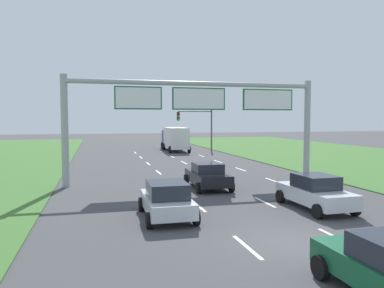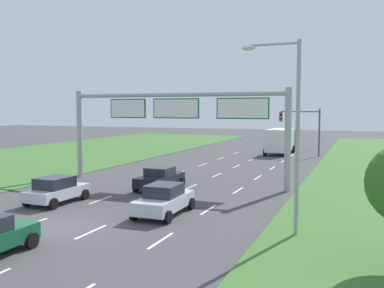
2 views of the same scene
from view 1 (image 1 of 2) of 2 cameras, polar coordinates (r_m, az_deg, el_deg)
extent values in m
plane|color=#424244|center=(13.74, 15.33, -14.29)|extent=(200.00, 200.00, 0.00)
cube|color=white|center=(13.00, 8.37, -15.24)|extent=(0.14, 2.40, 0.01)
cube|color=white|center=(18.46, 1.02, -9.44)|extent=(0.14, 2.40, 0.01)
cube|color=white|center=(24.17, -2.80, -6.27)|extent=(0.14, 2.40, 0.01)
cube|color=white|center=(30.00, -5.13, -4.31)|extent=(0.14, 2.40, 0.01)
cube|color=white|center=(35.88, -6.69, -2.98)|extent=(0.14, 2.40, 0.01)
cube|color=white|center=(41.80, -7.81, -2.03)|extent=(0.14, 2.40, 0.01)
cube|color=white|center=(47.74, -8.65, -1.31)|extent=(0.14, 2.40, 0.01)
cube|color=white|center=(14.66, 21.44, -13.24)|extent=(0.14, 2.40, 0.01)
cube|color=white|center=(19.66, 11.02, -8.69)|extent=(0.14, 2.40, 0.01)
cube|color=white|center=(25.10, 5.09, -5.90)|extent=(0.14, 2.40, 0.01)
cube|color=white|center=(30.76, 1.33, -4.09)|extent=(0.14, 2.40, 0.01)
cube|color=white|center=(36.52, -1.24, -2.84)|extent=(0.14, 2.40, 0.01)
cube|color=white|center=(42.35, -3.10, -1.92)|extent=(0.14, 2.40, 0.01)
cube|color=white|center=(48.22, -4.51, -1.23)|extent=(0.14, 2.40, 0.01)
cube|color=white|center=(21.38, 19.60, -7.83)|extent=(0.14, 2.40, 0.01)
cube|color=white|center=(26.47, 12.28, -5.47)|extent=(0.14, 2.40, 0.01)
cube|color=white|center=(31.88, 7.41, -3.84)|extent=(0.14, 2.40, 0.01)
cube|color=white|center=(37.47, 3.99, -2.67)|extent=(0.14, 2.40, 0.01)
cube|color=white|center=(43.17, 1.46, -1.81)|extent=(0.14, 2.40, 0.01)
cube|color=white|center=(48.94, -0.47, -1.14)|extent=(0.14, 2.40, 0.01)
cube|color=black|center=(23.09, 2.39, -5.11)|extent=(2.01, 4.31, 0.67)
cube|color=#232833|center=(23.01, 2.39, -3.60)|extent=(1.68, 1.81, 0.55)
cylinder|color=black|center=(24.43, -0.88, -5.41)|extent=(0.23, 0.64, 0.64)
cylinder|color=black|center=(24.93, 3.58, -5.23)|extent=(0.23, 0.64, 0.64)
cylinder|color=black|center=(21.38, 1.00, -6.74)|extent=(0.23, 0.64, 0.64)
cylinder|color=black|center=(21.95, 6.03, -6.48)|extent=(0.23, 0.64, 0.64)
cylinder|color=black|center=(10.95, 18.99, -17.36)|extent=(0.23, 0.64, 0.64)
cylinder|color=black|center=(11.98, 26.27, -15.68)|extent=(0.23, 0.64, 0.64)
cube|color=silver|center=(18.73, 18.24, -7.40)|extent=(1.90, 4.34, 0.67)
cube|color=#232833|center=(18.62, 18.29, -5.44)|extent=(1.62, 1.96, 0.63)
cylinder|color=black|center=(19.66, 13.33, -7.78)|extent=(0.23, 0.64, 0.64)
cylinder|color=black|center=(20.61, 17.89, -7.32)|extent=(0.23, 0.64, 0.64)
cylinder|color=black|center=(17.00, 18.63, -9.71)|extent=(0.23, 0.64, 0.64)
cylinder|color=black|center=(18.09, 23.56, -9.01)|extent=(0.23, 0.64, 0.64)
cube|color=silver|center=(16.27, -3.87, -9.02)|extent=(1.90, 3.97, 0.61)
cube|color=#232833|center=(15.98, -3.78, -6.95)|extent=(1.63, 2.07, 0.65)
cylinder|color=black|center=(17.59, -7.73, -9.08)|extent=(0.23, 0.64, 0.64)
cylinder|color=black|center=(17.88, -1.65, -8.84)|extent=(0.23, 0.64, 0.64)
cylinder|color=black|center=(14.85, -6.57, -11.51)|extent=(0.23, 0.64, 0.64)
cylinder|color=black|center=(15.19, 0.63, -11.13)|extent=(0.23, 0.64, 0.64)
cube|color=navy|center=(53.34, -3.29, 0.93)|extent=(2.26, 2.16, 2.20)
cube|color=silver|center=(49.07, -2.46, 0.96)|extent=(2.54, 6.31, 2.67)
cylinder|color=black|center=(53.72, -4.56, -0.23)|extent=(0.31, 0.91, 0.90)
cylinder|color=black|center=(54.09, -2.19, -0.19)|extent=(0.31, 0.91, 0.90)
cylinder|color=black|center=(51.44, -4.28, -0.41)|extent=(0.31, 0.91, 0.90)
cylinder|color=black|center=(51.85, -1.64, -0.37)|extent=(0.31, 0.91, 0.90)
cylinder|color=black|center=(46.48, -3.36, -0.86)|extent=(0.31, 0.91, 0.90)
cylinder|color=black|center=(46.93, -0.45, -0.81)|extent=(0.31, 0.91, 0.90)
cylinder|color=#9EA0A5|center=(24.39, -18.82, 1.88)|extent=(0.44, 0.44, 7.00)
cylinder|color=#9EA0A5|center=(28.55, 17.12, 2.17)|extent=(0.44, 0.44, 7.00)
cylinder|color=#9EA0A5|center=(25.29, 0.62, 9.18)|extent=(16.80, 0.32, 0.32)
cube|color=#0C5B28|center=(24.50, -8.18, 6.97)|extent=(3.05, 0.12, 1.48)
cube|color=white|center=(24.44, -8.16, 6.97)|extent=(2.89, 0.01, 1.32)
cube|color=#0C5B28|center=(25.27, 1.05, 6.91)|extent=(3.65, 0.12, 1.48)
cube|color=white|center=(25.21, 1.09, 6.91)|extent=(3.49, 0.01, 1.32)
cube|color=#0C5B28|center=(27.06, 11.48, 6.63)|extent=(3.76, 0.12, 1.48)
cube|color=white|center=(27.00, 11.54, 6.63)|extent=(3.60, 0.01, 1.32)
cylinder|color=#47494F|center=(49.66, 2.98, 2.16)|extent=(0.20, 0.20, 5.60)
cylinder|color=#47494F|center=(49.02, 0.47, 5.01)|extent=(4.50, 0.14, 0.14)
cube|color=black|center=(48.48, -2.10, 4.25)|extent=(0.32, 0.36, 1.10)
sphere|color=red|center=(48.29, -2.05, 4.69)|extent=(0.22, 0.22, 0.22)
sphere|color=orange|center=(48.28, -2.05, 4.25)|extent=(0.22, 0.22, 0.22)
sphere|color=green|center=(48.28, -2.05, 3.81)|extent=(0.22, 0.22, 0.22)
camera|label=2|loc=(20.15, 88.97, 3.78)|focal=40.00mm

